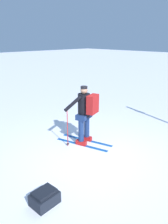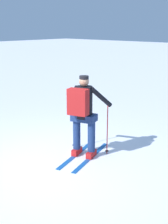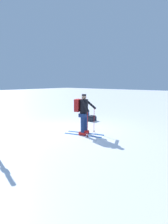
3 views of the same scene
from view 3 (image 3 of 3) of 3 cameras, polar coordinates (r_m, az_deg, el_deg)
ground_plane at (r=7.88m, az=-2.67°, el=-5.81°), size 80.00×80.00×0.00m
skier at (r=7.02m, az=-0.31°, el=0.25°), size 0.98×1.65×1.64m
dropped_backpack at (r=9.62m, az=2.50°, el=-2.11°), size 0.49×0.39×0.29m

